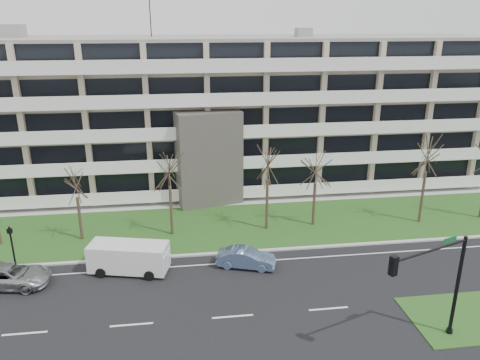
{
  "coord_description": "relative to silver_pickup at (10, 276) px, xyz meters",
  "views": [
    {
      "loc": [
        -2.77,
        -23.81,
        17.09
      ],
      "look_at": [
        1.8,
        10.0,
        5.22
      ],
      "focal_mm": 35.0,
      "sensor_mm": 36.0,
      "label": 1
    }
  ],
  "objects": [
    {
      "name": "white_van",
      "position": [
        7.86,
        0.8,
        0.53
      ],
      "size": [
        5.81,
        3.26,
        2.13
      ],
      "rotation": [
        0.0,
        0.0,
        -0.24
      ],
      "color": "white",
      "rests_on": "ground"
    },
    {
      "name": "ground",
      "position": [
        14.4,
        -5.47,
        -0.74
      ],
      "size": [
        160.0,
        160.0,
        0.0
      ],
      "primitive_type": "plane",
      "color": "black",
      "rests_on": "ground"
    },
    {
      "name": "pedestrian_signal",
      "position": [
        -0.43,
        2.46,
        1.32
      ],
      "size": [
        0.37,
        0.33,
        3.24
      ],
      "rotation": [
        0.0,
        0.0,
        -0.35
      ],
      "color": "black",
      "rests_on": "ground"
    },
    {
      "name": "tree_6",
      "position": [
        32.39,
        6.08,
        5.77
      ],
      "size": [
        4.19,
        4.19,
        8.38
      ],
      "color": "#382B21",
      "rests_on": "ground"
    },
    {
      "name": "blue_sedan",
      "position": [
        16.09,
        0.35,
        -0.05
      ],
      "size": [
        4.47,
        2.67,
        1.39
      ],
      "primitive_type": "imported",
      "rotation": [
        0.0,
        0.0,
        1.27
      ],
      "color": "#6D8ABE",
      "rests_on": "ground"
    },
    {
      "name": "tree_3",
      "position": [
        10.77,
        6.45,
        5.21
      ],
      "size": [
        3.83,
        3.83,
        7.66
      ],
      "color": "#382B21",
      "rests_on": "ground"
    },
    {
      "name": "tree_2",
      "position": [
        3.5,
        6.52,
        4.35
      ],
      "size": [
        3.28,
        3.28,
        6.55
      ],
      "color": "#382B21",
      "rests_on": "ground"
    },
    {
      "name": "apartment_building",
      "position": [
        14.4,
        19.85,
        6.87
      ],
      "size": [
        60.5,
        15.1,
        18.75
      ],
      "color": "#BFB294",
      "rests_on": "ground"
    },
    {
      "name": "sidewalk",
      "position": [
        14.4,
        13.03,
        -0.7
      ],
      "size": [
        90.0,
        2.0,
        0.08
      ],
      "primitive_type": "cube",
      "color": "#B2B2AD",
      "rests_on": "ground"
    },
    {
      "name": "silver_pickup",
      "position": [
        0.0,
        0.0,
        0.0
      ],
      "size": [
        5.64,
        3.21,
        1.48
      ],
      "primitive_type": "imported",
      "rotation": [
        0.0,
        0.0,
        1.43
      ],
      "color": "#A7AAAE",
      "rests_on": "ground"
    },
    {
      "name": "grass_median",
      "position": [
        28.4,
        -7.47,
        -0.71
      ],
      "size": [
        7.0,
        5.0,
        0.06
      ],
      "primitive_type": "cube",
      "color": "#214D19",
      "rests_on": "ground"
    },
    {
      "name": "lane_edge_line",
      "position": [
        14.4,
        1.03,
        -0.74
      ],
      "size": [
        90.0,
        0.12,
        0.01
      ],
      "primitive_type": "cube",
      "color": "white",
      "rests_on": "ground"
    },
    {
      "name": "curb",
      "position": [
        14.4,
        2.53,
        -0.68
      ],
      "size": [
        90.0,
        0.35,
        0.12
      ],
      "primitive_type": "cube",
      "color": "#B2B2AD",
      "rests_on": "ground"
    },
    {
      "name": "traffic_signal",
      "position": [
        24.81,
        -9.33,
        3.38
      ],
      "size": [
        5.21,
        2.13,
        6.37
      ],
      "rotation": [
        0.0,
        0.0,
        0.35
      ],
      "color": "black",
      "rests_on": "ground"
    },
    {
      "name": "tree_4",
      "position": [
        18.76,
        6.48,
        5.47
      ],
      "size": [
        3.99,
        3.99,
        7.98
      ],
      "color": "#382B21",
      "rests_on": "ground"
    },
    {
      "name": "grass_verge",
      "position": [
        14.4,
        7.53,
        -0.71
      ],
      "size": [
        90.0,
        10.0,
        0.06
      ],
      "primitive_type": "cube",
      "color": "#214D19",
      "rests_on": "ground"
    },
    {
      "name": "tree_5",
      "position": [
        22.92,
        6.74,
        4.59
      ],
      "size": [
        3.43,
        3.43,
        6.87
      ],
      "color": "#382B21",
      "rests_on": "ground"
    }
  ]
}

